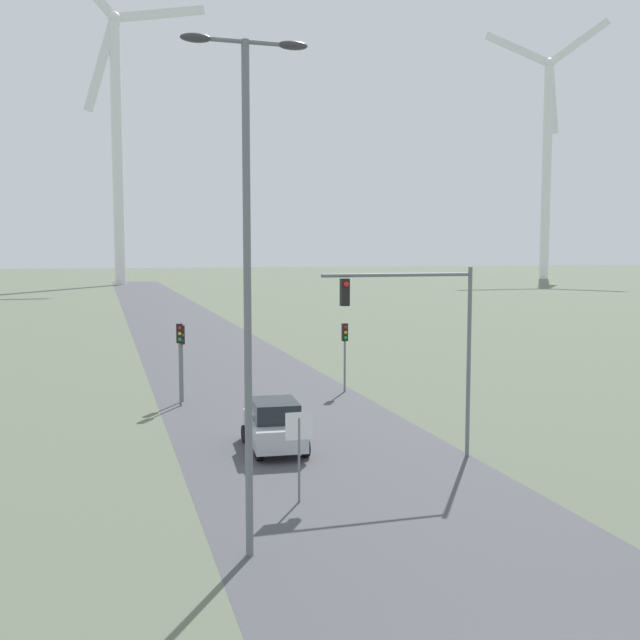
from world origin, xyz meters
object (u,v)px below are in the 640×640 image
wind_turbine_center (547,152)px  traffic_light_post_near_left (180,346)px  traffic_light_mast_overhead (421,323)px  car_approaching (274,425)px  traffic_light_post_near_right (345,342)px  traffic_light_post_mid_left (182,346)px  stop_sign_near (299,439)px  wind_turbine_left (117,126)px  streetlamp (247,248)px

wind_turbine_center → traffic_light_post_near_left: bearing=-128.6°
traffic_light_mast_overhead → car_approaching: size_ratio=1.58×
wind_turbine_center → traffic_light_mast_overhead: bearing=-124.3°
traffic_light_post_near_right → traffic_light_post_mid_left: bearing=-178.8°
stop_sign_near → wind_turbine_left: bearing=90.6°
traffic_light_mast_overhead → wind_turbine_left: wind_turbine_left is taller
streetlamp → stop_sign_near: bearing=57.8°
traffic_light_post_near_left → traffic_light_post_mid_left: traffic_light_post_near_left is taller
stop_sign_near → traffic_light_mast_overhead: 6.62m
traffic_light_post_near_right → traffic_light_mast_overhead: bearing=-96.4°
traffic_light_post_mid_left → car_approaching: (2.30, -9.67, -1.79)m
traffic_light_mast_overhead → wind_turbine_left: (-6.51, 137.30, 27.65)m
traffic_light_post_mid_left → streetlamp: bearing=-91.2°
car_approaching → streetlamp: bearing=-106.4°
car_approaching → wind_turbine_center: 173.86m
streetlamp → wind_turbine_center: wind_turbine_center is taller
traffic_light_post_mid_left → wind_turbine_center: bearing=51.3°
stop_sign_near → traffic_light_post_near_right: (6.52, 15.61, 0.74)m
wind_turbine_center → stop_sign_near: bearing=-125.1°
car_approaching → wind_turbine_center: size_ratio=0.07×
traffic_light_post_near_left → stop_sign_near: bearing=-82.5°
stop_sign_near → traffic_light_mast_overhead: bearing=30.6°
streetlamp → traffic_light_post_near_right: 21.32m
streetlamp → stop_sign_near: (2.09, 3.32, -5.44)m
wind_turbine_center → streetlamp: bearing=-125.1°
traffic_light_post_near_right → wind_turbine_left: bearing=93.6°
traffic_light_post_near_left → traffic_light_post_mid_left: bearing=78.7°
wind_turbine_center → car_approaching: bearing=-126.1°
stop_sign_near → streetlamp: bearing=-122.2°
streetlamp → traffic_light_mast_overhead: streetlamp is taller
traffic_light_post_mid_left → car_approaching: 10.10m
traffic_light_mast_overhead → car_approaching: 6.55m
streetlamp → wind_turbine_left: (0.68, 143.64, 25.15)m
traffic_light_mast_overhead → wind_turbine_center: 172.87m
stop_sign_near → traffic_light_post_mid_left: bearing=96.3°
traffic_light_mast_overhead → car_approaching: (-4.51, 2.76, -3.88)m
traffic_light_post_near_right → wind_turbine_center: bearing=53.6°
stop_sign_near → traffic_light_post_mid_left: 15.56m
traffic_light_mast_overhead → wind_turbine_center: bearing=55.7°
car_approaching → wind_turbine_center: (100.80, 138.32, 30.54)m
streetlamp → traffic_light_post_near_left: size_ratio=3.11×
stop_sign_near → traffic_light_post_near_right: bearing=67.3°
stop_sign_near → car_approaching: stop_sign_near is taller
wind_turbine_left → stop_sign_near: bearing=-89.4°
traffic_light_post_near_right → traffic_light_post_near_left: bearing=-172.4°
stop_sign_near → traffic_light_mast_overhead: (5.10, 3.02, 2.94)m
traffic_light_post_near_left → traffic_light_post_near_right: size_ratio=1.09×
streetlamp → traffic_light_post_mid_left: size_ratio=3.26×
traffic_light_post_near_right → car_approaching: traffic_light_post_near_right is taller
traffic_light_post_mid_left → wind_turbine_left: size_ratio=0.05×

